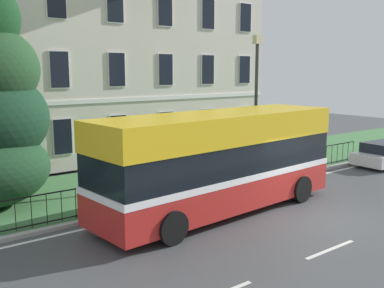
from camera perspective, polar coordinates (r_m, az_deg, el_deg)
ground_plane at (r=15.98m, az=12.47°, el=-8.02°), size 60.00×56.00×0.18m
georgian_townhouse at (r=27.17m, az=-12.31°, el=12.33°), size 17.23×10.56×12.04m
iron_verge_railing at (r=17.89m, az=4.63°, el=-3.81°), size 17.43×0.04×0.97m
single_decker_bus at (r=14.84m, az=3.52°, el=-2.13°), size 9.27×3.15×3.33m
street_lamp_post at (r=19.25m, az=8.18°, el=6.05°), size 0.36×0.24×6.02m
litter_bin at (r=17.21m, az=-1.16°, el=-3.99°), size 0.50×0.50×1.19m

